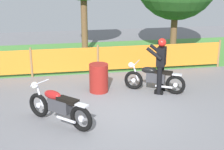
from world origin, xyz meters
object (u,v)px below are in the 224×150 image
at_px(rider_lead, 161,64).
at_px(motorcycle_lead, 154,78).
at_px(oil_drum, 99,78).
at_px(motorcycle_trailing, 58,106).

bearing_deg(rider_lead, motorcycle_lead, 0.57).
xyz_separation_m(motorcycle_lead, rider_lead, (0.16, -0.09, 0.48)).
relative_size(motorcycle_lead, oil_drum, 1.95).
bearing_deg(motorcycle_trailing, rider_lead, -107.73).
distance_m(motorcycle_lead, oil_drum, 1.69).
height_order(motorcycle_trailing, oil_drum, motorcycle_trailing).
bearing_deg(rider_lead, oil_drum, 17.22).
bearing_deg(motorcycle_trailing, motorcycle_lead, -105.15).
distance_m(motorcycle_lead, motorcycle_trailing, 3.40).
distance_m(motorcycle_lead, rider_lead, 0.51).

